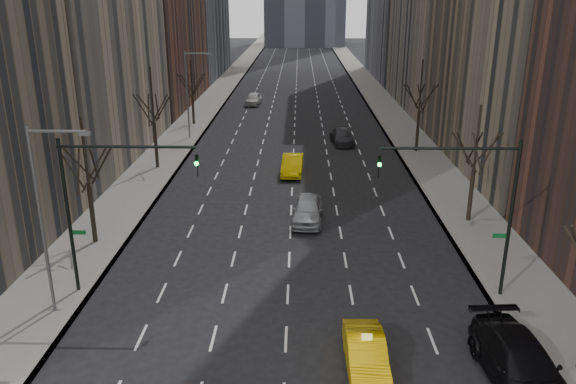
{
  "coord_description": "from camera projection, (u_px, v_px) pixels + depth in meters",
  "views": [
    {
      "loc": [
        0.52,
        -13.43,
        14.42
      ],
      "look_at": [
        -0.11,
        17.87,
        3.5
      ],
      "focal_mm": 35.0,
      "sensor_mm": 36.0,
      "label": 1
    }
  ],
  "objects": [
    {
      "name": "tree_lw_c",
      "position": [
        154.0,
        124.0,
        48.43
      ],
      "size": [
        3.36,
        3.5,
        8.74
      ],
      "color": "black",
      "rests_on": "ground"
    },
    {
      "name": "sidewalk_right",
      "position": [
        378.0,
        99.0,
        83.26
      ],
      "size": [
        4.5,
        320.0,
        0.15
      ],
      "primitive_type": "cube",
      "color": "slate",
      "rests_on": "ground"
    },
    {
      "name": "traffic_mast_right",
      "position": [
        478.0,
        195.0,
        26.78
      ],
      "size": [
        6.69,
        0.39,
        8.0
      ],
      "color": "black",
      "rests_on": "ground"
    },
    {
      "name": "streetlight_near",
      "position": [
        46.0,
        204.0,
        25.23
      ],
      "size": [
        2.83,
        0.22,
        9.0
      ],
      "color": "slate",
      "rests_on": "ground"
    },
    {
      "name": "parked_suv_black",
      "position": [
        521.0,
        365.0,
        21.78
      ],
      "size": [
        2.92,
        6.39,
        1.81
      ],
      "primitive_type": "imported",
      "rotation": [
        0.0,
        0.0,
        0.06
      ],
      "color": "black",
      "rests_on": "ground"
    },
    {
      "name": "tree_rw_c",
      "position": [
        419.0,
        111.0,
        53.64
      ],
      "size": [
        3.36,
        3.5,
        8.74
      ],
      "color": "black",
      "rests_on": "ground"
    },
    {
      "name": "far_car_white",
      "position": [
        253.0,
        99.0,
        78.85
      ],
      "size": [
        2.39,
        5.01,
        1.65
      ],
      "primitive_type": "imported",
      "rotation": [
        0.0,
        0.0,
        -0.09
      ],
      "color": "silver",
      "rests_on": "ground"
    },
    {
      "name": "far_taxi",
      "position": [
        292.0,
        165.0,
        48.02
      ],
      "size": [
        1.95,
        5.0,
        1.62
      ],
      "primitive_type": "imported",
      "rotation": [
        0.0,
        0.0,
        -0.05
      ],
      "color": "#EAC404",
      "rests_on": "ground"
    },
    {
      "name": "silver_sedan_ahead",
      "position": [
        308.0,
        210.0,
        37.82
      ],
      "size": [
        2.3,
        5.06,
        1.68
      ],
      "primitive_type": "imported",
      "rotation": [
        0.0,
        0.0,
        -0.07
      ],
      "color": "#9B9EA2",
      "rests_on": "ground"
    },
    {
      "name": "tree_lw_b",
      "position": [
        89.0,
        187.0,
        33.43
      ],
      "size": [
        3.36,
        3.5,
        7.82
      ],
      "color": "black",
      "rests_on": "ground"
    },
    {
      "name": "tree_lw_d",
      "position": [
        192.0,
        95.0,
        65.58
      ],
      "size": [
        3.36,
        3.5,
        7.36
      ],
      "color": "black",
      "rests_on": "ground"
    },
    {
      "name": "taxi_sedan",
      "position": [
        366.0,
        355.0,
        22.66
      ],
      "size": [
        1.63,
        4.49,
        1.47
      ],
      "primitive_type": "imported",
      "rotation": [
        0.0,
        0.0,
        0.02
      ],
      "color": "#E7B204",
      "rests_on": "ground"
    },
    {
      "name": "far_suv_grey",
      "position": [
        342.0,
        136.0,
        58.01
      ],
      "size": [
        2.58,
        5.29,
        1.48
      ],
      "primitive_type": "imported",
      "rotation": [
        0.0,
        0.0,
        0.1
      ],
      "color": "#313136",
      "rests_on": "ground"
    },
    {
      "name": "traffic_mast_left",
      "position": [
        100.0,
        192.0,
        27.13
      ],
      "size": [
        6.69,
        0.39,
        8.0
      ],
      "color": "black",
      "rests_on": "ground"
    },
    {
      "name": "streetlight_far",
      "position": [
        190.0,
        86.0,
        58.27
      ],
      "size": [
        2.83,
        0.22,
        9.0
      ],
      "color": "slate",
      "rests_on": "ground"
    },
    {
      "name": "tree_rw_b",
      "position": [
        474.0,
        169.0,
        36.75
      ],
      "size": [
        3.36,
        3.5,
        7.82
      ],
      "color": "black",
      "rests_on": "ground"
    },
    {
      "name": "sidewalk_left",
      "position": [
        214.0,
        98.0,
        83.72
      ],
      "size": [
        4.5,
        320.0,
        0.15
      ],
      "primitive_type": "cube",
      "color": "slate",
      "rests_on": "ground"
    }
  ]
}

